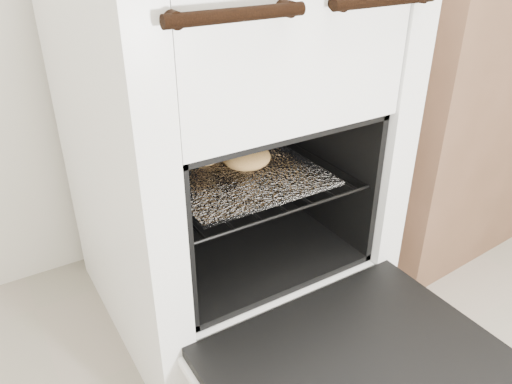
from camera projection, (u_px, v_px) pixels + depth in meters
stove at (223, 148)px, 1.25m from camera, size 0.65×0.72×1.00m
oven_door at (360, 370)px, 0.97m from camera, size 0.58×0.45×0.04m
oven_rack at (238, 174)px, 1.22m from camera, size 0.47×0.45×0.01m
foil_sheet at (242, 175)px, 1.20m from camera, size 0.37×0.32×0.01m
baked_rolls at (237, 154)px, 1.24m from camera, size 0.24×0.21×0.05m
counter at (449, 96)px, 1.73m from camera, size 0.94×0.66×0.91m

